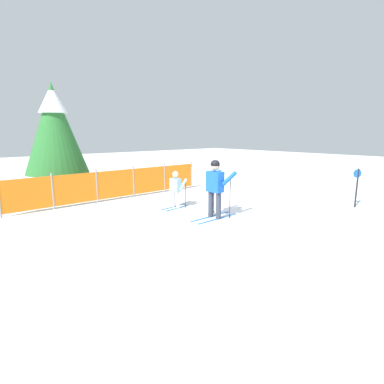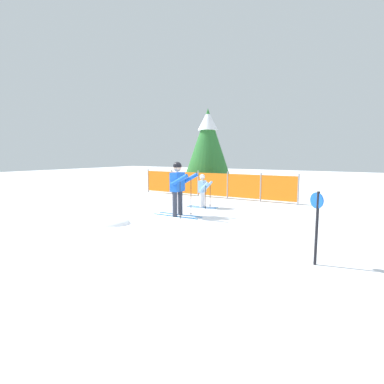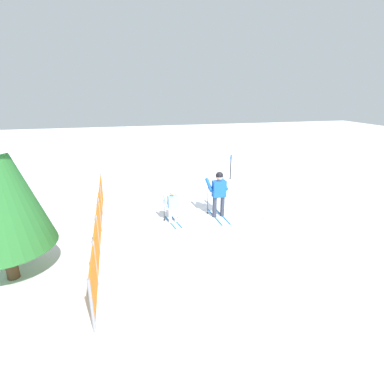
% 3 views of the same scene
% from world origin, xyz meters
% --- Properties ---
extents(ground_plane, '(60.00, 60.00, 0.00)m').
position_xyz_m(ground_plane, '(0.00, 0.00, 0.00)').
color(ground_plane, white).
extents(skier_adult, '(1.62, 0.73, 1.71)m').
position_xyz_m(skier_adult, '(-0.07, 0.28, 1.02)').
color(skier_adult, '#1966B2').
rests_on(skier_adult, ground_plane).
extents(skier_child, '(1.18, 0.57, 1.23)m').
position_xyz_m(skier_child, '(-0.18, 2.00, 0.72)').
color(skier_child, '#1966B2').
rests_on(skier_child, ground_plane).
extents(safety_fence, '(7.52, 0.14, 1.20)m').
position_xyz_m(safety_fence, '(-1.10, 4.43, 0.60)').
color(safety_fence, gray).
rests_on(safety_fence, ground_plane).
extents(conifer_far, '(2.32, 2.32, 4.30)m').
position_xyz_m(conifer_far, '(-2.50, 6.46, 2.66)').
color(conifer_far, '#4C3823').
rests_on(conifer_far, ground_plane).
extents(trail_marker, '(0.25, 0.17, 1.30)m').
position_xyz_m(trail_marker, '(4.38, -1.90, 0.81)').
color(trail_marker, black).
rests_on(trail_marker, ground_plane).
extents(snow_mound, '(0.99, 0.84, 0.40)m').
position_xyz_m(snow_mound, '(-1.02, -1.54, 0.00)').
color(snow_mound, white).
rests_on(snow_mound, ground_plane).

